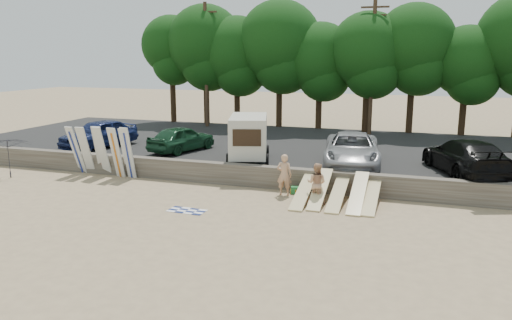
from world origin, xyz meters
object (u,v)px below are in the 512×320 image
(box_trailer, at_px, (249,136))
(car_2, at_px, (352,149))
(car_1, at_px, (182,138))
(beach_umbrella, at_px, (10,158))
(car_3, at_px, (465,156))
(beachgoer_a, at_px, (284,175))
(beachgoer_b, at_px, (317,183))
(cooler, at_px, (295,190))
(car_0, at_px, (99,134))

(box_trailer, bearing_deg, car_2, -10.29)
(car_1, relative_size, beach_umbrella, 1.89)
(car_1, relative_size, car_3, 0.76)
(box_trailer, height_order, beachgoer_a, box_trailer)
(beachgoer_b, distance_m, cooler, 1.74)
(cooler, bearing_deg, car_0, 153.29)
(beach_umbrella, bearing_deg, beachgoer_a, 5.50)
(car_0, bearing_deg, beach_umbrella, -89.91)
(car_2, distance_m, beachgoer_b, 4.64)
(car_0, height_order, car_3, car_0)
(box_trailer, distance_m, car_2, 5.18)
(car_2, bearing_deg, cooler, -127.62)
(car_0, bearing_deg, beachgoer_a, -2.23)
(car_3, relative_size, cooler, 14.66)
(car_0, relative_size, beachgoer_b, 2.82)
(beachgoer_a, xyz_separation_m, beachgoer_b, (1.57, -0.74, -0.07))
(box_trailer, bearing_deg, beach_umbrella, -174.21)
(box_trailer, height_order, car_2, box_trailer)
(car_0, height_order, beach_umbrella, car_0)
(car_0, bearing_deg, car_1, 21.21)
(box_trailer, distance_m, beachgoer_b, 5.97)
(car_2, xyz_separation_m, cooler, (-1.95, -3.42, -1.32))
(box_trailer, height_order, car_3, box_trailer)
(car_0, distance_m, car_2, 14.57)
(box_trailer, relative_size, beachgoer_a, 2.17)
(car_1, relative_size, beachgoer_b, 2.50)
(beachgoer_a, bearing_deg, car_3, -157.38)
(beachgoer_a, bearing_deg, cooler, -141.38)
(box_trailer, xyz_separation_m, cooler, (3.18, -2.84, -1.82))
(car_1, bearing_deg, beach_umbrella, 57.67)
(beachgoer_b, xyz_separation_m, cooler, (-1.16, 1.10, -0.68))
(beachgoer_a, bearing_deg, beach_umbrella, 2.56)
(beach_umbrella, bearing_deg, box_trailer, 22.55)
(box_trailer, height_order, cooler, box_trailer)
(box_trailer, bearing_deg, car_3, -14.75)
(cooler, bearing_deg, car_3, 13.40)
(car_1, bearing_deg, cooler, 168.15)
(car_0, distance_m, beach_umbrella, 5.44)
(car_1, bearing_deg, car_3, -167.01)
(car_3, bearing_deg, beachgoer_b, 15.11)
(car_3, xyz_separation_m, beach_umbrella, (-21.11, -4.88, -0.50))
(beach_umbrella, bearing_deg, beachgoer_b, 2.17)
(car_2, height_order, cooler, car_2)
(car_0, bearing_deg, car_2, 15.06)
(car_3, relative_size, beachgoer_b, 3.31)
(beachgoer_a, xyz_separation_m, beach_umbrella, (-13.65, -1.31, 0.10))
(car_1, xyz_separation_m, beachgoer_a, (7.15, -4.41, -0.51))
(car_0, height_order, car_2, car_0)
(car_2, relative_size, beach_umbrella, 2.51)
(box_trailer, distance_m, beach_umbrella, 11.83)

